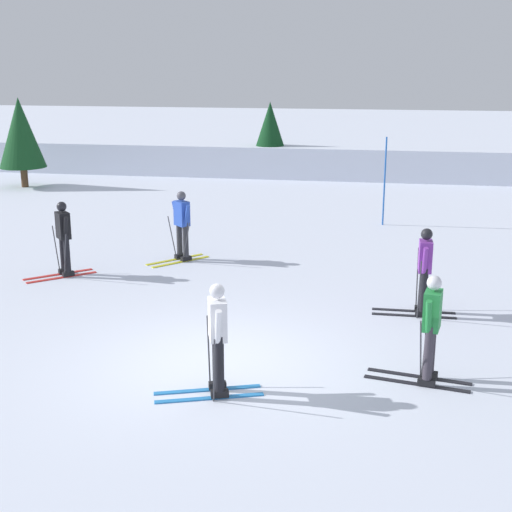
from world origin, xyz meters
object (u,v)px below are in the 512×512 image
(skier_green, at_px, (431,326))
(skier_purple, at_px, (424,269))
(skier_white, at_px, (217,336))
(conifer_far_left, at_px, (270,130))
(skier_blue, at_px, (182,224))
(skier_black, at_px, (63,236))
(conifer_far_right, at_px, (21,133))
(trail_marker_pole, at_px, (385,182))

(skier_green, height_order, skier_purple, same)
(skier_white, bearing_deg, conifer_far_left, 96.42)
(skier_purple, xyz_separation_m, conifer_far_left, (-5.40, 16.08, 1.00))
(conifer_far_left, bearing_deg, skier_blue, -90.81)
(skier_black, relative_size, conifer_far_right, 0.51)
(skier_white, relative_size, conifer_far_left, 0.56)
(skier_black, height_order, skier_white, same)
(skier_blue, bearing_deg, skier_white, -70.71)
(trail_marker_pole, relative_size, conifer_far_left, 0.85)
(skier_blue, height_order, conifer_far_left, conifer_far_left)
(skier_purple, bearing_deg, skier_green, -91.22)
(skier_green, xyz_separation_m, skier_white, (-3.07, -0.92, -0.00))
(skier_white, xyz_separation_m, conifer_far_left, (-2.26, 20.08, 1.00))
(skier_purple, xyz_separation_m, trail_marker_pole, (-0.74, 7.73, 0.38))
(trail_marker_pole, bearing_deg, skier_purple, -84.52)
(conifer_far_left, height_order, conifer_far_right, conifer_far_right)
(skier_purple, relative_size, trail_marker_pole, 0.66)
(skier_blue, xyz_separation_m, conifer_far_left, (0.18, 13.10, 1.00))
(trail_marker_pole, distance_m, conifer_far_left, 9.58)
(skier_green, relative_size, skier_purple, 1.00)
(skier_blue, bearing_deg, skier_black, -143.54)
(skier_black, relative_size, skier_white, 1.00)
(skier_green, bearing_deg, conifer_far_left, 105.55)
(skier_blue, height_order, skier_white, same)
(skier_purple, xyz_separation_m, skier_white, (-3.14, -4.00, -0.00))
(trail_marker_pole, height_order, conifer_far_left, conifer_far_left)
(skier_green, distance_m, skier_blue, 8.20)
(skier_white, distance_m, conifer_far_left, 20.23)
(skier_green, bearing_deg, trail_marker_pole, 93.58)
(skier_white, bearing_deg, skier_black, 131.83)
(trail_marker_pole, bearing_deg, skier_green, -86.42)
(trail_marker_pole, bearing_deg, skier_white, -101.56)
(conifer_far_left, bearing_deg, skier_purple, -71.44)
(skier_blue, xyz_separation_m, trail_marker_pole, (4.84, 4.75, 0.38))
(skier_purple, bearing_deg, trail_marker_pole, 95.48)
(skier_purple, height_order, skier_white, same)
(skier_black, distance_m, conifer_far_left, 15.03)
(skier_white, xyz_separation_m, conifer_far_right, (-11.16, 16.01, 1.14))
(skier_white, relative_size, conifer_far_right, 0.51)
(skier_white, distance_m, conifer_far_right, 19.55)
(skier_purple, bearing_deg, skier_white, -128.12)
(skier_blue, xyz_separation_m, skier_purple, (5.58, -2.98, 0.00))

